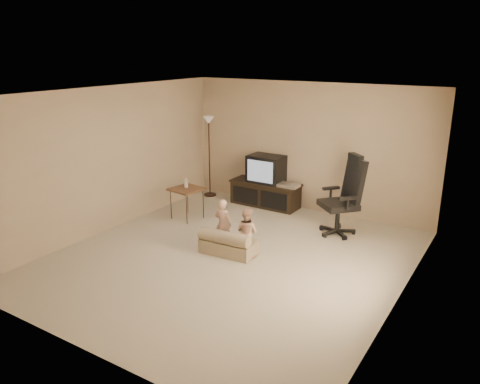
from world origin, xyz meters
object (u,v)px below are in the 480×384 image
object	(u,v)px
office_chair	(343,206)
floor_lamp	(209,139)
child_sofa	(228,244)
toddler_left	(223,224)
tv_stand	(266,185)
side_table	(187,189)
toddler_right	(247,232)

from	to	relation	value
office_chair	floor_lamp	size ratio (longest dim) A/B	0.81
child_sofa	toddler_left	size ratio (longest dim) A/B	1.07
tv_stand	child_sofa	xyz separation A→B (m)	(0.64, -2.38, -0.26)
office_chair	toddler_left	distance (m)	2.13
side_table	toddler_right	distance (m)	2.00
child_sofa	toddler_right	xyz separation A→B (m)	(0.28, 0.12, 0.22)
office_chair	child_sofa	world-z (taller)	office_chair
child_sofa	toddler_left	world-z (taller)	toddler_left
floor_lamp	child_sofa	world-z (taller)	floor_lamp
office_chair	tv_stand	bearing A→B (deg)	-156.74
floor_lamp	side_table	bearing A→B (deg)	-71.18
side_table	floor_lamp	size ratio (longest dim) A/B	0.47
floor_lamp	child_sofa	distance (m)	3.27
office_chair	floor_lamp	bearing A→B (deg)	-148.36
toddler_left	side_table	bearing A→B (deg)	-30.76
tv_stand	office_chair	world-z (taller)	office_chair
side_table	toddler_right	world-z (taller)	side_table
tv_stand	side_table	bearing A→B (deg)	-121.14
side_table	toddler_left	size ratio (longest dim) A/B	0.97
floor_lamp	child_sofa	xyz separation A→B (m)	(2.01, -2.34, -1.09)
toddler_left	toddler_right	world-z (taller)	toddler_left
side_table	tv_stand	bearing A→B (deg)	58.40
floor_lamp	toddler_right	bearing A→B (deg)	-44.09
tv_stand	office_chair	xyz separation A→B (m)	(1.86, -0.63, 0.07)
floor_lamp	toddler_right	world-z (taller)	floor_lamp
toddler_left	toddler_right	distance (m)	0.46
office_chair	toddler_right	world-z (taller)	office_chair
child_sofa	floor_lamp	bearing A→B (deg)	126.56
child_sofa	office_chair	bearing A→B (deg)	51.11
toddler_left	toddler_right	xyz separation A→B (m)	(0.46, -0.03, -0.03)
tv_stand	child_sofa	size ratio (longest dim) A/B	1.65
toddler_left	office_chair	bearing A→B (deg)	-131.35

